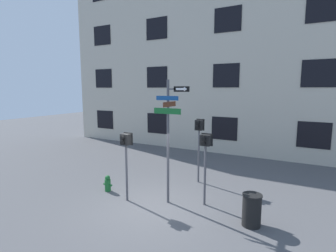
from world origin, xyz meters
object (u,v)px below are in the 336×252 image
(pedestrian_signal_right, at_px, (205,149))
(fire_hydrant, at_px, (108,184))
(pedestrian_signal_left, at_px, (126,148))
(trash_bin, at_px, (252,210))
(street_sign_pole, at_px, (169,130))
(pedestrian_signal_across, at_px, (199,133))

(pedestrian_signal_right, bearing_deg, fire_hydrant, -169.82)
(pedestrian_signal_left, distance_m, trash_bin, 4.56)
(street_sign_pole, bearing_deg, trash_bin, -4.10)
(street_sign_pole, xyz_separation_m, trash_bin, (2.87, -0.21, -2.12))
(pedestrian_signal_right, relative_size, fire_hydrant, 3.93)
(pedestrian_signal_across, height_order, fire_hydrant, pedestrian_signal_across)
(pedestrian_signal_left, relative_size, fire_hydrant, 3.88)
(street_sign_pole, xyz_separation_m, pedestrian_signal_left, (-1.43, -0.57, -0.65))
(street_sign_pole, height_order, fire_hydrant, street_sign_pole)
(pedestrian_signal_left, xyz_separation_m, pedestrian_signal_across, (1.54, 3.00, 0.20))
(street_sign_pole, distance_m, pedestrian_signal_across, 2.47)
(pedestrian_signal_left, height_order, pedestrian_signal_across, pedestrian_signal_across)
(pedestrian_signal_right, relative_size, trash_bin, 2.60)
(pedestrian_signal_right, height_order, pedestrian_signal_across, pedestrian_signal_across)
(fire_hydrant, xyz_separation_m, trash_bin, (5.52, 0.02, 0.18))
(pedestrian_signal_right, bearing_deg, trash_bin, -20.87)
(pedestrian_signal_left, distance_m, pedestrian_signal_right, 2.77)
(pedestrian_signal_right, height_order, trash_bin, pedestrian_signal_right)
(pedestrian_signal_left, bearing_deg, street_sign_pole, 21.72)
(pedestrian_signal_right, bearing_deg, pedestrian_signal_across, 117.77)
(pedestrian_signal_left, distance_m, pedestrian_signal_across, 3.37)
(street_sign_pole, height_order, pedestrian_signal_left, street_sign_pole)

